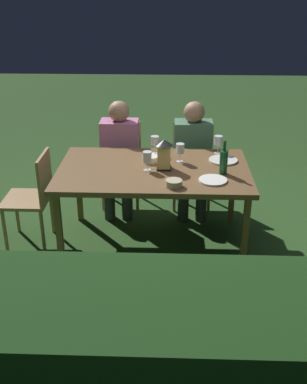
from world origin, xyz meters
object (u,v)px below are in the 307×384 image
person_in_pink (119,152)px  bowl_olives (151,159)px  plate_a (223,160)px  person_in_green (193,153)px  wine_glass_a (147,157)px  bowl_bread (174,183)px  chair_side_left_a (192,160)px  lantern_centerpiece (164,153)px  wine_glass_b (180,149)px  plate_b (213,180)px  dining_table (153,174)px  green_bottle_on_table (224,161)px  chair_side_left_b (122,159)px  wine_glass_c (218,141)px  wine_glass_d (155,142)px  chair_head_far (34,195)px

person_in_pink → bowl_olives: bearing=121.5°
plate_a → person_in_green: bearing=-64.2°
person_in_pink → wine_glass_a: (-0.32, 0.76, 0.24)m
person_in_pink → bowl_bread: bearing=116.7°
plate_a → wine_glass_a: bearing=20.2°
chair_side_left_a → lantern_centerpiece: lantern_centerpiece is taller
wine_glass_b → plate_b: (-0.26, 0.42, -0.11)m
plate_b → bowl_bread: size_ratio=1.76×
plate_a → bowl_olives: (0.65, 0.04, 0.02)m
dining_table → bowl_olives: bearing=-78.3°
dining_table → bowl_bread: bearing=114.8°
person_in_pink → person_in_green: bearing=180.0°
wine_glass_a → plate_a: (-0.67, -0.25, -0.11)m
person_in_pink → bowl_bread: (-0.55, 1.09, 0.15)m
dining_table → green_bottle_on_table: bearing=170.9°
person_in_pink → plate_b: (-0.87, 0.97, 0.13)m
chair_side_left_b → wine_glass_c: 1.15m
wine_glass_d → bowl_olives: 0.23m
chair_side_left_a → green_bottle_on_table: size_ratio=3.00×
green_bottle_on_table → lantern_centerpiece: bearing=-9.8°
bowl_bread → wine_glass_b: bearing=-95.7°
person_in_green → wine_glass_a: 0.90m
chair_side_left_b → bowl_bread: (-0.55, 1.28, 0.30)m
chair_side_left_b → person_in_pink: person_in_pink is taller
chair_side_left_b → wine_glass_c: (-0.96, 0.51, 0.39)m
chair_head_far → bowl_olives: size_ratio=5.94×
chair_side_left_a → chair_head_far: bearing=32.0°
person_in_green → wine_glass_a: (0.43, 0.76, 0.24)m
person_in_green → plate_a: bearing=115.8°
wine_glass_a → plate_b: 0.59m
chair_side_left_b → bowl_olives: chair_side_left_b is taller
person_in_pink → wine_glass_a: person_in_pink is taller
person_in_green → plate_a: size_ratio=4.46×
dining_table → plate_b: (-0.49, 0.26, 0.06)m
plate_a → wine_glass_d: bearing=-15.3°
chair_side_left_a → wine_glass_d: (0.37, 0.54, 0.39)m
person_in_green → green_bottle_on_table: size_ratio=3.96×
chair_side_left_b → lantern_centerpiece: 1.11m
lantern_centerpiece → plate_b: bearing=148.2°
wine_glass_a → bowl_bread: (-0.23, 0.33, -0.09)m
chair_side_left_b → person_in_green: 0.79m
wine_glass_d → bowl_bread: (-0.18, 0.75, -0.09)m
chair_head_far → plate_b: bearing=170.7°
chair_side_left_a → plate_a: size_ratio=3.37×
bowl_olives → bowl_bread: size_ratio=1.11×
wine_glass_b → bowl_olives: (0.26, 0.01, -0.09)m
person_in_pink → wine_glass_b: 0.85m
chair_side_left_b → green_bottle_on_table: 1.44m
person_in_green → bowl_olives: person_in_green is taller
dining_table → wine_glass_a: bearing=42.8°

